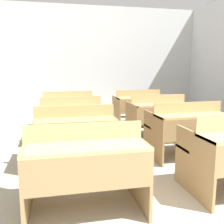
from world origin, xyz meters
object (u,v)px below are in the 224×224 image
Objects in this scene: bench_third_left at (71,118)px; bench_third_right at (158,115)px; bench_second_right at (187,128)px; bench_back_left at (68,108)px; bench_second_left at (75,133)px; bench_back_right at (138,106)px; bench_front_left at (85,164)px.

bench_third_left is 1.00× the size of bench_third_right.
bench_second_right is 2.81m from bench_back_left.
bench_third_right is at bearing -0.25° from bench_third_left.
bench_second_left and bench_back_right have the same top height.
bench_back_left is at bearing 144.94° from bench_third_right.
bench_back_right is at bearing 54.72° from bench_second_left.
bench_third_right is (1.63, -0.01, 0.00)m from bench_third_left.
bench_third_right is (0.00, 1.14, 0.00)m from bench_second_right.
bench_front_left and bench_back_right have the same top height.
bench_back_left is (-1.63, 2.29, 0.00)m from bench_second_right.
bench_front_left is 1.00× the size of bench_third_left.
bench_third_left is at bearing 144.87° from bench_second_right.
bench_second_left is 1.00× the size of bench_back_left.
bench_third_left is 1.14m from bench_back_left.
bench_back_right is at bearing 90.32° from bench_second_right.
bench_front_left is 1.00× the size of bench_back_left.
bench_second_right is at bearing -35.13° from bench_third_left.
bench_second_right is at bearing -89.68° from bench_back_right.
bench_third_left is at bearing 89.52° from bench_front_left.
bench_front_left is 1.00× the size of bench_second_left.
bench_third_right is 1.17m from bench_back_right.
bench_front_left is 1.00× the size of bench_third_right.
bench_second_left and bench_second_right have the same top height.
bench_back_left is (-1.63, 1.15, 0.00)m from bench_third_right.
bench_second_right is (1.65, 0.00, 0.00)m from bench_second_left.
bench_second_right is 1.00× the size of bench_back_left.
bench_second_left is 2.84m from bench_back_right.
bench_second_right is 1.00× the size of bench_third_left.
bench_second_left is at bearing -145.37° from bench_third_right.
bench_back_right is at bearing 1.00° from bench_back_left.
bench_front_left and bench_third_left have the same top height.
bench_third_left and bench_back_left have the same top height.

